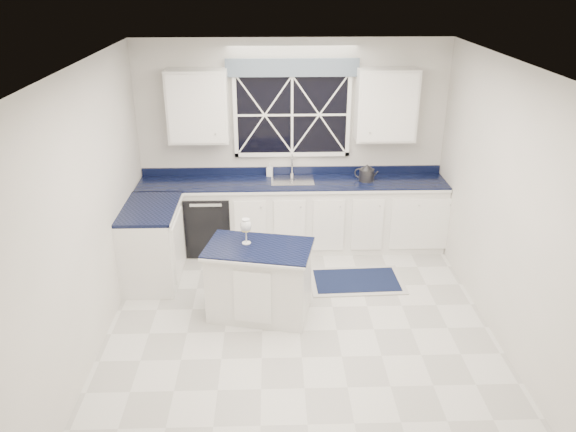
{
  "coord_description": "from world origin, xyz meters",
  "views": [
    {
      "loc": [
        -0.27,
        -4.86,
        3.47
      ],
      "look_at": [
        -0.11,
        0.4,
        1.14
      ],
      "focal_mm": 35.0,
      "sensor_mm": 36.0,
      "label": 1
    }
  ],
  "objects_px": {
    "kettle": "(366,173)",
    "soap_bottle": "(270,170)",
    "wine_glass": "(246,227)",
    "island": "(259,280)",
    "dishwasher": "(210,220)",
    "faucet": "(292,165)"
  },
  "relations": [
    {
      "from": "dishwasher",
      "to": "faucet",
      "type": "relative_size",
      "value": 2.72
    },
    {
      "from": "kettle",
      "to": "wine_glass",
      "type": "xyz_separation_m",
      "value": [
        -1.5,
        -1.51,
        -0.04
      ]
    },
    {
      "from": "island",
      "to": "wine_glass",
      "type": "height_order",
      "value": "wine_glass"
    },
    {
      "from": "faucet",
      "to": "island",
      "type": "distance_m",
      "value": 1.97
    },
    {
      "from": "island",
      "to": "kettle",
      "type": "xyz_separation_m",
      "value": [
        1.37,
        1.6,
        0.63
      ]
    },
    {
      "from": "kettle",
      "to": "soap_bottle",
      "type": "xyz_separation_m",
      "value": [
        -1.25,
        0.22,
        -0.02
      ]
    },
    {
      "from": "wine_glass",
      "to": "soap_bottle",
      "type": "distance_m",
      "value": 1.75
    },
    {
      "from": "kettle",
      "to": "island",
      "type": "bearing_deg",
      "value": -105.7
    },
    {
      "from": "soap_bottle",
      "to": "faucet",
      "type": "bearing_deg",
      "value": -4.94
    },
    {
      "from": "island",
      "to": "dishwasher",
      "type": "bearing_deg",
      "value": 125.07
    },
    {
      "from": "dishwasher",
      "to": "wine_glass",
      "type": "distance_m",
      "value": 1.72
    },
    {
      "from": "kettle",
      "to": "soap_bottle",
      "type": "relative_size",
      "value": 1.69
    },
    {
      "from": "dishwasher",
      "to": "island",
      "type": "height_order",
      "value": "dishwasher"
    },
    {
      "from": "faucet",
      "to": "soap_bottle",
      "type": "distance_m",
      "value": 0.31
    },
    {
      "from": "island",
      "to": "kettle",
      "type": "bearing_deg",
      "value": 61.29
    },
    {
      "from": "island",
      "to": "soap_bottle",
      "type": "height_order",
      "value": "soap_bottle"
    },
    {
      "from": "island",
      "to": "kettle",
      "type": "relative_size",
      "value": 4.09
    },
    {
      "from": "faucet",
      "to": "island",
      "type": "bearing_deg",
      "value": -103.08
    },
    {
      "from": "dishwasher",
      "to": "faucet",
      "type": "bearing_deg",
      "value": 10.02
    },
    {
      "from": "dishwasher",
      "to": "faucet",
      "type": "xyz_separation_m",
      "value": [
        1.1,
        0.19,
        0.69
      ]
    },
    {
      "from": "island",
      "to": "faucet",
      "type": "bearing_deg",
      "value": 88.87
    },
    {
      "from": "dishwasher",
      "to": "soap_bottle",
      "type": "distance_m",
      "value": 1.04
    }
  ]
}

